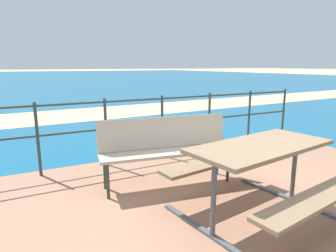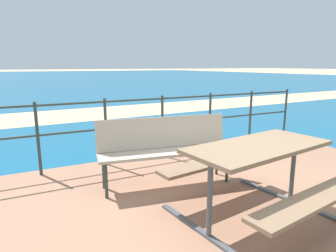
{
  "view_description": "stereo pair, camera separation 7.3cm",
  "coord_description": "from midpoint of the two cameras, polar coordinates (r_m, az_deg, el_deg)",
  "views": [
    {
      "loc": [
        -2.16,
        -1.99,
        1.63
      ],
      "look_at": [
        -0.01,
        2.15,
        0.65
      ],
      "focal_mm": 31.02,
      "sensor_mm": 36.0,
      "label": 1
    },
    {
      "loc": [
        -2.1,
        -2.02,
        1.63
      ],
      "look_at": [
        -0.01,
        2.15,
        0.65
      ],
      "focal_mm": 31.02,
      "sensor_mm": 36.0,
      "label": 2
    }
  ],
  "objects": [
    {
      "name": "beach_strip",
      "position": [
        10.27,
        -15.13,
        2.36
      ],
      "size": [
        54.07,
        5.18,
        0.01
      ],
      "primitive_type": "cube",
      "rotation": [
        0.0,
        0.0,
        0.05
      ],
      "color": "tan",
      "rests_on": "ground"
    },
    {
      "name": "park_bench",
      "position": [
        3.85,
        -0.89,
        -3.53
      ],
      "size": [
        1.82,
        0.69,
        0.89
      ],
      "rotation": [
        0.0,
        0.0,
        -0.15
      ],
      "color": "tan",
      "rests_on": "patio_paving"
    },
    {
      "name": "railing_fence",
      "position": [
        4.97,
        -1.58,
        1.28
      ],
      "size": [
        5.94,
        0.04,
        1.07
      ],
      "color": "#2D3833",
      "rests_on": "patio_paving"
    },
    {
      "name": "sea_water",
      "position": [
        42.09,
        -24.81,
        8.58
      ],
      "size": [
        90.0,
        90.0,
        0.01
      ],
      "primitive_type": "cube",
      "color": "#145B84",
      "rests_on": "ground"
    },
    {
      "name": "ground_plane",
      "position": [
        3.35,
        17.61,
        -17.85
      ],
      "size": [
        240.0,
        240.0,
        0.0
      ],
      "primitive_type": "plane",
      "color": "tan"
    },
    {
      "name": "patio_paving",
      "position": [
        3.33,
        17.64,
        -17.4
      ],
      "size": [
        6.4,
        5.2,
        0.06
      ],
      "primitive_type": "cube",
      "color": "#996B51",
      "rests_on": "ground"
    },
    {
      "name": "picnic_table",
      "position": [
        3.1,
        16.98,
        -7.14
      ],
      "size": [
        1.72,
        1.67,
        0.8
      ],
      "rotation": [
        0.0,
        0.0,
        0.14
      ],
      "color": "#7A6047",
      "rests_on": "patio_paving"
    }
  ]
}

